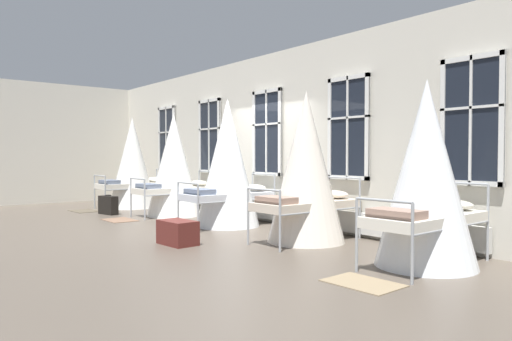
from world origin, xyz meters
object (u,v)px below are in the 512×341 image
travel_trunk (178,232)px  cot_third (228,164)px  cot_second (174,166)px  cot_fifth (426,176)px  suitcase_dark (108,205)px  cot_fourth (306,169)px  cot_first (133,164)px

travel_trunk → cot_third: bearing=122.7°
cot_second → travel_trunk: (3.30, -1.77, -0.97)m
cot_fifth → suitcase_dark: (-7.74, -1.06, -0.92)m
cot_third → travel_trunk: bearing=-146.3°
cot_fourth → cot_fifth: cot_fourth is taller
cot_fifth → travel_trunk: cot_fifth is taller
cot_fifth → travel_trunk: bearing=116.2°
cot_first → cot_fifth: 8.79m
cot_fourth → travel_trunk: (-1.07, -1.76, -1.00)m
cot_first → suitcase_dark: 1.79m
cot_fourth → cot_first: bearing=89.8°
cot_fifth → suitcase_dark: 7.87m
cot_fourth → suitcase_dark: 5.75m
cot_second → suitcase_dark: (-1.18, -1.12, -0.94)m
cot_second → cot_fourth: (4.37, -0.00, 0.02)m
suitcase_dark → travel_trunk: 4.52m
cot_first → suitcase_dark: size_ratio=4.14×
cot_second → suitcase_dark: bearing=134.8°
cot_third → cot_fifth: (4.40, -0.07, -0.08)m
cot_fourth → cot_fifth: bearing=-91.8°
cot_third → cot_fourth: 2.21m
cot_fifth → suitcase_dark: size_ratio=4.02×
suitcase_dark → cot_second: bearing=32.6°
suitcase_dark → cot_first: bearing=122.5°
cot_fourth → cot_fifth: (2.19, -0.05, -0.04)m
cot_third → cot_fourth: bearing=-89.2°
cot_first → cot_second: cot_first is taller
cot_fourth → suitcase_dark: (-5.55, -1.12, -0.97)m
cot_second → cot_fifth: (6.57, -0.06, -0.02)m
cot_third → suitcase_dark: (-3.34, -1.13, -1.00)m
suitcase_dark → travel_trunk: (4.48, -0.65, -0.03)m
cot_fourth → travel_trunk: size_ratio=3.83×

